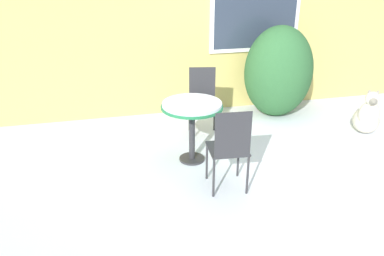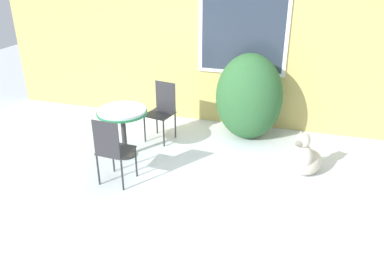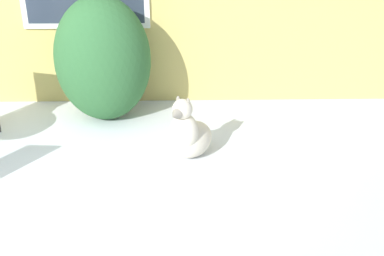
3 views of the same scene
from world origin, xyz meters
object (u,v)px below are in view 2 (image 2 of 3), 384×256
object	(u,v)px
patio_chair_near_table	(162,109)
patio_chair_far_side	(112,149)
patio_table	(122,116)
dog	(305,159)

from	to	relation	value
patio_chair_near_table	patio_chair_far_side	bearing A→B (deg)	-83.17
patio_table	patio_chair_near_table	world-z (taller)	patio_chair_near_table
patio_chair_far_side	dog	xyz separation A→B (m)	(2.33, 0.92, -0.26)
patio_table	patio_chair_far_side	bearing A→B (deg)	-74.03
patio_chair_near_table	dog	world-z (taller)	patio_chair_near_table
patio_table	dog	xyz separation A→B (m)	(2.54, 0.19, -0.39)
patio_chair_near_table	dog	xyz separation A→B (m)	(2.22, -0.53, -0.26)
patio_table	dog	size ratio (longest dim) A/B	1.11
patio_chair_near_table	dog	size ratio (longest dim) A/B	1.38
patio_table	patio_chair_near_table	distance (m)	0.80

